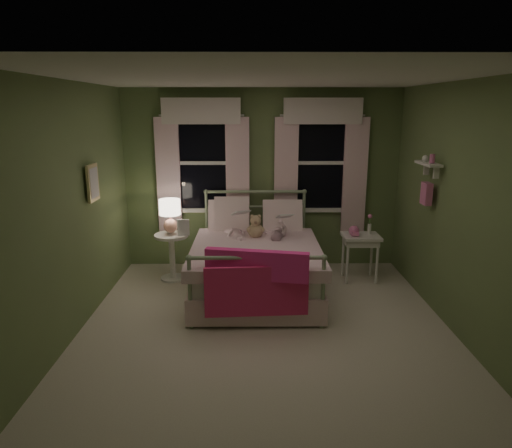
{
  "coord_description": "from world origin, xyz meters",
  "views": [
    {
      "loc": [
        -0.14,
        -4.54,
        2.33
      ],
      "look_at": [
        -0.1,
        0.65,
        1.0
      ],
      "focal_mm": 32.0,
      "sensor_mm": 36.0,
      "label": 1
    }
  ],
  "objects_px": {
    "table_lamp": "(170,212)",
    "nightstand_right": "(361,242)",
    "nightstand_left": "(172,250)",
    "teddy_bear": "(256,228)",
    "bed": "(255,265)",
    "child_right": "(276,213)",
    "child_left": "(235,213)"
  },
  "relations": [
    {
      "from": "child_left",
      "to": "nightstand_left",
      "type": "xyz_separation_m",
      "value": [
        -0.87,
        0.04,
        -0.54
      ]
    },
    {
      "from": "teddy_bear",
      "to": "child_right",
      "type": "bearing_deg",
      "value": 29.5
    },
    {
      "from": "child_left",
      "to": "child_right",
      "type": "xyz_separation_m",
      "value": [
        0.56,
        0.0,
        -0.01
      ]
    },
    {
      "from": "child_left",
      "to": "teddy_bear",
      "type": "height_order",
      "value": "child_left"
    },
    {
      "from": "child_right",
      "to": "child_left",
      "type": "bearing_deg",
      "value": 6.33
    },
    {
      "from": "child_left",
      "to": "table_lamp",
      "type": "xyz_separation_m",
      "value": [
        -0.87,
        0.04,
        -0.0
      ]
    },
    {
      "from": "child_left",
      "to": "table_lamp",
      "type": "bearing_deg",
      "value": -18.34
    },
    {
      "from": "bed",
      "to": "teddy_bear",
      "type": "bearing_deg",
      "value": 88.85
    },
    {
      "from": "teddy_bear",
      "to": "nightstand_left",
      "type": "bearing_deg",
      "value": 170.17
    },
    {
      "from": "child_right",
      "to": "nightstand_right",
      "type": "xyz_separation_m",
      "value": [
        1.15,
        -0.02,
        -0.4
      ]
    },
    {
      "from": "child_left",
      "to": "table_lamp",
      "type": "height_order",
      "value": "child_left"
    },
    {
      "from": "child_left",
      "to": "nightstand_left",
      "type": "relative_size",
      "value": 1.2
    },
    {
      "from": "nightstand_right",
      "to": "teddy_bear",
      "type": "bearing_deg",
      "value": -174.54
    },
    {
      "from": "bed",
      "to": "child_right",
      "type": "height_order",
      "value": "child_right"
    },
    {
      "from": "teddy_bear",
      "to": "nightstand_left",
      "type": "distance_m",
      "value": 1.23
    },
    {
      "from": "child_left",
      "to": "child_right",
      "type": "height_order",
      "value": "child_left"
    },
    {
      "from": "child_left",
      "to": "table_lamp",
      "type": "distance_m",
      "value": 0.87
    },
    {
      "from": "child_left",
      "to": "child_right",
      "type": "relative_size",
      "value": 1.02
    },
    {
      "from": "nightstand_left",
      "to": "teddy_bear",
      "type": "bearing_deg",
      "value": -9.83
    },
    {
      "from": "table_lamp",
      "to": "nightstand_right",
      "type": "xyz_separation_m",
      "value": [
        2.59,
        -0.06,
        -0.4
      ]
    },
    {
      "from": "child_right",
      "to": "nightstand_left",
      "type": "xyz_separation_m",
      "value": [
        -1.43,
        0.04,
        -0.53
      ]
    },
    {
      "from": "bed",
      "to": "table_lamp",
      "type": "distance_m",
      "value": 1.37
    },
    {
      "from": "child_right",
      "to": "nightstand_right",
      "type": "bearing_deg",
      "value": -174.73
    },
    {
      "from": "table_lamp",
      "to": "nightstand_left",
      "type": "bearing_deg",
      "value": 90.0
    },
    {
      "from": "bed",
      "to": "teddy_bear",
      "type": "height_order",
      "value": "bed"
    },
    {
      "from": "teddy_bear",
      "to": "nightstand_right",
      "type": "distance_m",
      "value": 1.46
    },
    {
      "from": "table_lamp",
      "to": "nightstand_right",
      "type": "distance_m",
      "value": 2.62
    },
    {
      "from": "child_right",
      "to": "teddy_bear",
      "type": "relative_size",
      "value": 2.36
    },
    {
      "from": "table_lamp",
      "to": "child_left",
      "type": "bearing_deg",
      "value": -2.71
    },
    {
      "from": "table_lamp",
      "to": "teddy_bear",
      "type": "bearing_deg",
      "value": -9.83
    },
    {
      "from": "child_left",
      "to": "teddy_bear",
      "type": "xyz_separation_m",
      "value": [
        0.28,
        -0.16,
        -0.17
      ]
    },
    {
      "from": "nightstand_left",
      "to": "table_lamp",
      "type": "relative_size",
      "value": 1.41
    }
  ]
}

